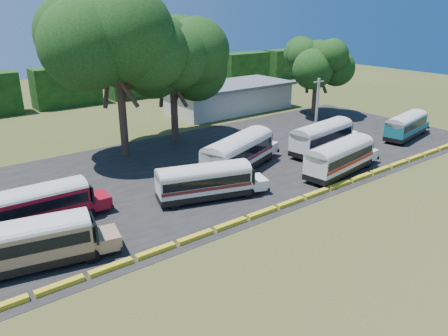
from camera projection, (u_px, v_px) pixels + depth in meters
ground at (286, 214)px, 32.80m from camera, size 160.00×160.00×0.00m
asphalt_strip at (205, 167)px, 42.32m from camera, size 64.00×24.00×0.02m
curb at (276, 208)px, 33.50m from camera, size 53.70×0.45×0.30m
terminal_building at (229, 97)px, 64.70m from camera, size 19.00×9.00×4.00m
treeline_backdrop at (66, 87)px, 67.56m from camera, size 130.00×4.00×6.00m
bus_beige at (25, 242)px, 25.35m from camera, size 9.80×4.24×3.13m
bus_red at (34, 204)px, 30.32m from camera, size 9.36×2.61×3.05m
bus_cream_west at (206, 180)px, 34.75m from camera, size 9.35×4.83×2.99m
bus_cream_east at (239, 151)px, 40.65m from camera, size 11.01×6.27×3.54m
bus_white_red at (341, 156)px, 39.91m from camera, size 10.06×3.79×3.23m
bus_white_blue at (323, 136)px, 46.00m from camera, size 10.27×3.85×3.30m
bus_teal at (407, 124)px, 51.08m from camera, size 9.23×3.82×2.95m
tree_west at (116, 40)px, 41.79m from camera, size 11.20×11.20×15.80m
tree_center at (172, 58)px, 47.57m from camera, size 10.39×10.39×13.17m
tree_east at (318, 61)px, 60.01m from camera, size 7.54×7.54×10.45m
utility_pole at (317, 110)px, 49.08m from camera, size 1.60×0.30×7.24m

